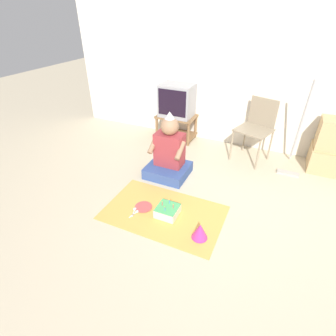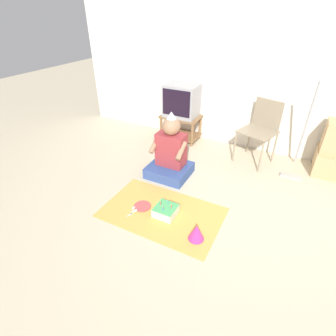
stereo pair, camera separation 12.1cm
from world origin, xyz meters
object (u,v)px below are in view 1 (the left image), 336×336
cardboard_box_stack (335,149)px  paper_plate (143,207)px  dust_mop (295,146)px  birthday_cake (167,211)px  party_hat_blue (200,231)px  tv (177,100)px  folding_chair (257,125)px  person_seated (169,155)px

cardboard_box_stack → paper_plate: cardboard_box_stack is taller
dust_mop → birthday_cake: (-1.14, -1.54, -0.32)m
party_hat_blue → tv: bearing=119.0°
folding_chair → paper_plate: 1.98m
tv → birthday_cake: size_ratio=2.24×
person_seated → birthday_cake: (0.33, -0.75, -0.23)m
cardboard_box_stack → paper_plate: 2.63m
folding_chair → birthday_cake: size_ratio=3.78×
dust_mop → paper_plate: size_ratio=6.49×
person_seated → party_hat_blue: 1.21m
cardboard_box_stack → person_seated: bearing=-152.7°
dust_mop → party_hat_blue: size_ratio=7.51×
paper_plate → birthday_cake: bearing=1.0°
dust_mop → birthday_cake: dust_mop is taller
tv → paper_plate: 1.97m
tv → birthday_cake: tv is taller
tv → person_seated: size_ratio=0.59×
party_hat_blue → cardboard_box_stack: bearing=58.0°
birthday_cake → party_hat_blue: (0.42, -0.17, 0.03)m
tv → person_seated: (0.34, -1.06, -0.37)m
paper_plate → party_hat_blue: bearing=-12.7°
birthday_cake → paper_plate: (-0.30, -0.01, -0.05)m
dust_mop → party_hat_blue: (-0.72, -1.70, -0.29)m
folding_chair → paper_plate: (-0.90, -1.69, -0.51)m
party_hat_blue → paper_plate: 0.74m
folding_chair → party_hat_blue: bearing=-95.7°
tv → party_hat_blue: bearing=-61.0°
person_seated → paper_plate: bearing=-87.5°
person_seated → party_hat_blue: bearing=-50.7°
birthday_cake → dust_mop: bearing=53.4°
tv → birthday_cake: 2.03m
cardboard_box_stack → birthday_cake: bearing=-132.7°
folding_chair → cardboard_box_stack: folding_chair is taller
birthday_cake → party_hat_blue: size_ratio=1.37×
dust_mop → paper_plate: (-1.44, -1.54, -0.36)m
tv → party_hat_blue: size_ratio=3.07×
tv → dust_mop: 1.86m
dust_mop → person_seated: (-1.47, -0.78, -0.08)m
person_seated → party_hat_blue: person_seated is taller
tv → paper_plate: (0.38, -1.82, -0.65)m
person_seated → birthday_cake: bearing=-66.4°
party_hat_blue → paper_plate: size_ratio=0.86×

